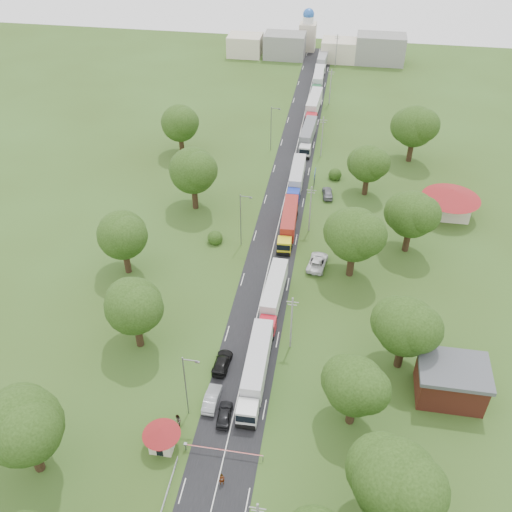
% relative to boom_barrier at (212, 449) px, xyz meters
% --- Properties ---
extents(ground, '(260.00, 260.00, 0.00)m').
position_rel_boom_barrier_xyz_m(ground, '(1.36, 25.00, -0.89)').
color(ground, '#314717').
rests_on(ground, ground).
extents(road, '(8.00, 200.00, 0.04)m').
position_rel_boom_barrier_xyz_m(road, '(1.36, 45.00, -0.89)').
color(road, black).
rests_on(road, ground).
extents(boom_barrier, '(9.22, 0.35, 1.18)m').
position_rel_boom_barrier_xyz_m(boom_barrier, '(0.00, 0.00, 0.00)').
color(boom_barrier, slate).
rests_on(boom_barrier, ground).
extents(guard_booth, '(4.40, 4.40, 3.45)m').
position_rel_boom_barrier_xyz_m(guard_booth, '(-5.84, -0.00, 1.27)').
color(guard_booth, beige).
rests_on(guard_booth, ground).
extents(info_sign, '(0.12, 3.10, 4.10)m').
position_rel_boom_barrier_xyz_m(info_sign, '(6.56, 60.00, 2.11)').
color(info_sign, slate).
rests_on(info_sign, ground).
extents(pole_1, '(1.60, 0.24, 9.00)m').
position_rel_boom_barrier_xyz_m(pole_1, '(6.86, 18.00, 3.79)').
color(pole_1, gray).
rests_on(pole_1, ground).
extents(pole_2, '(1.60, 0.24, 9.00)m').
position_rel_boom_barrier_xyz_m(pole_2, '(6.86, 46.00, 3.79)').
color(pole_2, gray).
rests_on(pole_2, ground).
extents(pole_3, '(1.60, 0.24, 9.00)m').
position_rel_boom_barrier_xyz_m(pole_3, '(6.86, 74.00, 3.79)').
color(pole_3, gray).
rests_on(pole_3, ground).
extents(pole_4, '(1.60, 0.24, 9.00)m').
position_rel_boom_barrier_xyz_m(pole_4, '(6.86, 102.00, 3.79)').
color(pole_4, gray).
rests_on(pole_4, ground).
extents(pole_5, '(1.60, 0.24, 9.00)m').
position_rel_boom_barrier_xyz_m(pole_5, '(6.86, 130.00, 3.79)').
color(pole_5, gray).
rests_on(pole_5, ground).
extents(lamp_0, '(2.03, 0.22, 10.00)m').
position_rel_boom_barrier_xyz_m(lamp_0, '(-3.99, 5.00, 4.66)').
color(lamp_0, slate).
rests_on(lamp_0, ground).
extents(lamp_1, '(2.03, 0.22, 10.00)m').
position_rel_boom_barrier_xyz_m(lamp_1, '(-3.99, 40.00, 4.66)').
color(lamp_1, slate).
rests_on(lamp_1, ground).
extents(lamp_2, '(2.03, 0.22, 10.00)m').
position_rel_boom_barrier_xyz_m(lamp_2, '(-3.99, 75.00, 4.66)').
color(lamp_2, slate).
rests_on(lamp_2, ground).
extents(tree_1, '(9.60, 9.60, 12.05)m').
position_rel_boom_barrier_xyz_m(tree_1, '(19.34, -4.83, 6.96)').
color(tree_1, '#382616').
rests_on(tree_1, ground).
extents(tree_2, '(8.00, 8.00, 10.10)m').
position_rel_boom_barrier_xyz_m(tree_2, '(15.35, 7.14, 5.70)').
color(tree_2, '#382616').
rests_on(tree_2, ground).
extents(tree_3, '(8.80, 8.80, 11.07)m').
position_rel_boom_barrier_xyz_m(tree_3, '(21.35, 17.16, 6.33)').
color(tree_3, '#382616').
rests_on(tree_3, ground).
extents(tree_4, '(9.60, 9.60, 12.05)m').
position_rel_boom_barrier_xyz_m(tree_4, '(14.34, 35.17, 6.96)').
color(tree_4, '#382616').
rests_on(tree_4, ground).
extents(tree_5, '(8.80, 8.80, 11.07)m').
position_rel_boom_barrier_xyz_m(tree_5, '(23.35, 43.16, 6.33)').
color(tree_5, '#382616').
rests_on(tree_5, ground).
extents(tree_6, '(8.00, 8.00, 10.10)m').
position_rel_boom_barrier_xyz_m(tree_6, '(16.35, 60.14, 5.70)').
color(tree_6, '#382616').
rests_on(tree_6, ground).
extents(tree_7, '(9.60, 9.60, 12.05)m').
position_rel_boom_barrier_xyz_m(tree_7, '(25.34, 75.17, 6.96)').
color(tree_7, '#382616').
rests_on(tree_7, ground).
extents(tree_9, '(9.60, 9.60, 12.05)m').
position_rel_boom_barrier_xyz_m(tree_9, '(-18.66, -4.83, 6.96)').
color(tree_9, '#382616').
rests_on(tree_9, ground).
extents(tree_10, '(8.80, 8.80, 11.07)m').
position_rel_boom_barrier_xyz_m(tree_10, '(-13.65, 15.16, 6.33)').
color(tree_10, '#382616').
rests_on(tree_10, ground).
extents(tree_11, '(8.80, 8.80, 11.07)m').
position_rel_boom_barrier_xyz_m(tree_11, '(-20.65, 30.16, 6.33)').
color(tree_11, '#382616').
rests_on(tree_11, ground).
extents(tree_12, '(9.60, 9.60, 12.05)m').
position_rel_boom_barrier_xyz_m(tree_12, '(-14.66, 50.17, 6.96)').
color(tree_12, '#382616').
rests_on(tree_12, ground).
extents(tree_13, '(8.80, 8.80, 11.07)m').
position_rel_boom_barrier_xyz_m(tree_13, '(-22.65, 70.16, 6.33)').
color(tree_13, '#382616').
rests_on(tree_13, ground).
extents(house_brick, '(8.60, 6.60, 5.20)m').
position_rel_boom_barrier_xyz_m(house_brick, '(27.36, 13.00, 1.76)').
color(house_brick, maroon).
rests_on(house_brick, ground).
extents(house_cream, '(10.08, 10.08, 5.80)m').
position_rel_boom_barrier_xyz_m(house_cream, '(31.36, 55.00, 2.75)').
color(house_cream, beige).
rests_on(house_cream, ground).
extents(distant_town, '(52.00, 8.00, 8.00)m').
position_rel_boom_barrier_xyz_m(distant_town, '(2.04, 135.00, 2.60)').
color(distant_town, gray).
rests_on(distant_town, ground).
extents(church, '(5.00, 5.00, 12.30)m').
position_rel_boom_barrier_xyz_m(church, '(-2.64, 143.00, 4.50)').
color(church, beige).
rests_on(church, ground).
extents(truck_0, '(2.74, 14.97, 4.15)m').
position_rel_boom_barrier_xyz_m(truck_0, '(3.17, 11.42, 1.31)').
color(truck_0, white).
rests_on(truck_0, ground).
extents(truck_1, '(2.75, 13.94, 3.86)m').
position_rel_boom_barrier_xyz_m(truck_1, '(3.36, 25.85, 1.15)').
color(truck_1, red).
rests_on(truck_1, ground).
extents(truck_2, '(2.79, 13.80, 3.82)m').
position_rel_boom_barrier_xyz_m(truck_2, '(3.34, 44.95, 1.13)').
color(truck_2, yellow).
rests_on(truck_2, ground).
extents(truck_3, '(2.52, 13.87, 3.84)m').
position_rel_boom_barrier_xyz_m(truck_3, '(3.07, 60.63, 1.15)').
color(truck_3, '#1C33A9').
rests_on(truck_3, ground).
extents(truck_4, '(3.01, 14.18, 3.92)m').
position_rel_boom_barrier_xyz_m(truck_4, '(3.48, 79.03, 1.19)').
color(truck_4, silver).
rests_on(truck_4, ground).
extents(truck_5, '(3.21, 15.20, 4.20)m').
position_rel_boom_barrier_xyz_m(truck_5, '(3.41, 95.37, 1.34)').
color(truck_5, '#AC1A24').
rests_on(truck_5, ground).
extents(truck_6, '(2.66, 14.21, 3.94)m').
position_rel_boom_barrier_xyz_m(truck_6, '(3.16, 113.09, 1.20)').
color(truck_6, '#225C36').
rests_on(truck_6, ground).
extents(truck_7, '(2.90, 13.64, 3.77)m').
position_rel_boom_barrier_xyz_m(truck_7, '(3.24, 128.27, 1.11)').
color(truck_7, silver).
rests_on(truck_7, ground).
extents(car_lane_front, '(1.93, 4.26, 1.42)m').
position_rel_boom_barrier_xyz_m(car_lane_front, '(0.36, 5.00, -0.18)').
color(car_lane_front, black).
rests_on(car_lane_front, ground).
extents(car_lane_mid, '(1.69, 4.72, 1.55)m').
position_rel_boom_barrier_xyz_m(car_lane_mid, '(-1.64, 7.00, -0.12)').
color(car_lane_mid, '#989BA0').
rests_on(car_lane_mid, ground).
extents(car_lane_rear, '(2.24, 5.04, 1.44)m').
position_rel_boom_barrier_xyz_m(car_lane_rear, '(-1.64, 13.04, -0.17)').
color(car_lane_rear, black).
rests_on(car_lane_rear, ground).
extents(car_verge_near, '(3.50, 6.26, 1.65)m').
position_rel_boom_barrier_xyz_m(car_verge_near, '(9.11, 36.32, -0.07)').
color(car_verge_near, silver).
rests_on(car_verge_near, ground).
extents(car_verge_far, '(2.47, 4.82, 1.57)m').
position_rel_boom_barrier_xyz_m(car_verge_far, '(9.36, 57.94, -0.11)').
color(car_verge_far, slate).
rests_on(car_verge_far, ground).
extents(pedestrian_near, '(0.75, 0.62, 1.75)m').
position_rel_boom_barrier_xyz_m(pedestrian_near, '(1.87, -3.50, -0.02)').
color(pedestrian_near, gray).
rests_on(pedestrian_near, ground).
extents(pedestrian_booth, '(1.01, 1.13, 1.92)m').
position_rel_boom_barrier_xyz_m(pedestrian_booth, '(-4.89, 3.00, 0.07)').
color(pedestrian_booth, gray).
rests_on(pedestrian_booth, ground).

